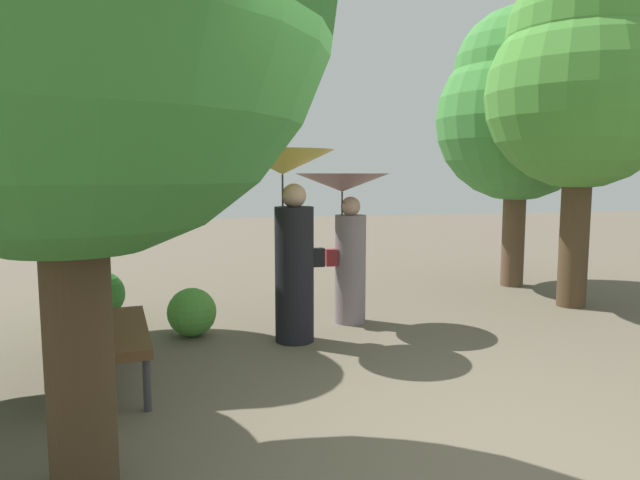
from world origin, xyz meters
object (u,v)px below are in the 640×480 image
(tree_mid_right, at_px, (583,76))
(tree_near_right, at_px, (518,105))
(park_bench, at_px, (110,326))
(tree_near_left, at_px, (64,113))
(person_right, at_px, (346,218))
(person_left, at_px, (288,214))

(tree_mid_right, bearing_deg, tree_near_right, 89.50)
(tree_near_right, bearing_deg, park_bench, -151.90)
(tree_near_left, bearing_deg, tree_near_right, 14.45)
(person_right, bearing_deg, tree_mid_right, -96.39)
(park_bench, distance_m, tree_near_right, 6.93)
(tree_near_left, bearing_deg, person_left, -14.27)
(tree_near_left, distance_m, tree_mid_right, 6.31)
(person_right, height_order, park_bench, person_right)
(park_bench, xyz_separation_m, tree_near_left, (-0.54, 1.45, 1.90))
(person_right, xyz_separation_m, tree_mid_right, (3.24, 0.11, 1.78))
(park_bench, height_order, tree_near_right, tree_near_right)
(person_left, distance_m, tree_near_right, 4.84)
(tree_mid_right, bearing_deg, park_bench, -164.36)
(person_left, relative_size, tree_near_left, 0.55)
(person_right, xyz_separation_m, tree_near_right, (3.25, 1.58, 1.58))
(park_bench, relative_size, tree_mid_right, 0.34)
(person_right, relative_size, tree_near_right, 0.41)
(person_left, xyz_separation_m, tree_near_right, (4.05, 2.19, 1.48))
(tree_near_left, relative_size, tree_near_right, 0.86)
(person_right, relative_size, tree_mid_right, 0.39)
(person_left, height_order, tree_near_right, tree_near_right)
(person_left, xyz_separation_m, person_right, (0.80, 0.61, -0.10))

